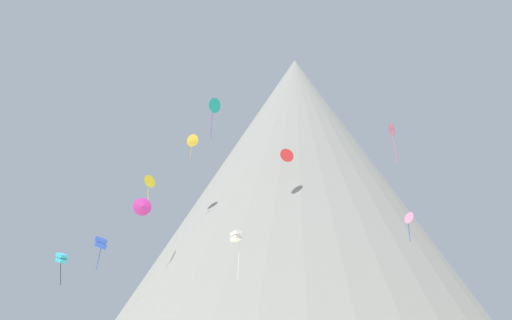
# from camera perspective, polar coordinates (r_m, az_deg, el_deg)

# --- Properties ---
(rock_massif) EXTENTS (94.97, 94.97, 53.69)m
(rock_massif) POSITION_cam_1_polar(r_m,az_deg,el_deg) (113.82, 3.77, -4.33)
(rock_massif) COLOR gray
(rock_massif) RESTS_ON ground_plane
(kite_pink_low) EXTENTS (1.27, 1.47, 3.29)m
(kite_pink_low) POSITION_cam_1_polar(r_m,az_deg,el_deg) (67.98, 14.63, -5.51)
(kite_pink_low) COLOR pink
(kite_gold_high) EXTENTS (2.06, 0.82, 4.18)m
(kite_gold_high) POSITION_cam_1_polar(r_m,az_deg,el_deg) (97.45, -6.18, 1.88)
(kite_gold_high) COLOR gold
(kite_violet_mid) EXTENTS (0.95, 0.96, 0.99)m
(kite_violet_mid) POSITION_cam_1_polar(r_m,az_deg,el_deg) (97.89, 4.83, -3.91)
(kite_violet_mid) COLOR purple
(kite_rainbow_high) EXTENTS (1.20, 1.59, 5.36)m
(kite_rainbow_high) POSITION_cam_1_polar(r_m,az_deg,el_deg) (77.08, 13.09, 2.86)
(kite_rainbow_high) COLOR #E5668C
(kite_teal_mid) EXTENTS (1.43, 1.56, 4.38)m
(kite_teal_mid) POSITION_cam_1_polar(r_m,az_deg,el_deg) (62.70, -4.07, 5.21)
(kite_teal_mid) COLOR teal
(kite_red_high) EXTENTS (2.29, 1.34, 2.26)m
(kite_red_high) POSITION_cam_1_polar(r_m,az_deg,el_deg) (92.56, 2.99, 0.44)
(kite_red_high) COLOR red
(kite_blue_low) EXTENTS (1.62, 1.53, 4.14)m
(kite_blue_low) POSITION_cam_1_polar(r_m,az_deg,el_deg) (75.50, -14.77, -7.79)
(kite_blue_low) COLOR blue
(kite_yellow_mid) EXTENTS (1.82, 2.10, 6.43)m
(kite_yellow_mid) POSITION_cam_1_polar(r_m,az_deg,el_deg) (95.31, -10.27, -2.12)
(kite_yellow_mid) COLOR yellow
(kite_white_low) EXTENTS (1.31, 1.29, 5.17)m
(kite_white_low) POSITION_cam_1_polar(r_m,az_deg,el_deg) (62.83, -1.94, -7.45)
(kite_white_low) COLOR white
(kite_green_low) EXTENTS (1.34, 1.35, 4.99)m
(kite_green_low) POSITION_cam_1_polar(r_m,az_deg,el_deg) (88.41, -5.36, -12.67)
(kite_green_low) COLOR green
(kite_magenta_mid) EXTENTS (2.18, 1.28, 2.18)m
(kite_magenta_mid) POSITION_cam_1_polar(r_m,az_deg,el_deg) (70.54, -10.93, -4.43)
(kite_magenta_mid) COLOR #D1339E
(kite_cyan_low) EXTENTS (1.60, 1.56, 4.22)m
(kite_cyan_low) POSITION_cam_1_polar(r_m,az_deg,el_deg) (82.63, -18.29, -9.01)
(kite_cyan_low) COLOR #33BCDB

